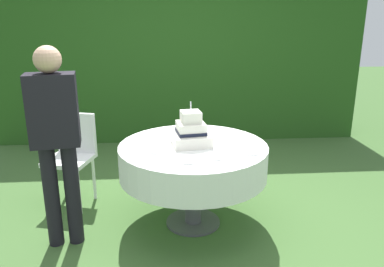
{
  "coord_description": "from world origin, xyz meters",
  "views": [
    {
      "loc": [
        -0.25,
        -3.13,
        1.83
      ],
      "look_at": [
        -0.01,
        0.01,
        0.84
      ],
      "focal_mm": 36.56,
      "sensor_mm": 36.0,
      "label": 1
    }
  ],
  "objects": [
    {
      "name": "cake_table",
      "position": [
        0.0,
        0.0,
        0.6
      ],
      "size": [
        1.27,
        1.27,
        0.74
      ],
      "color": "#4C4C51",
      "rests_on": "ground_plane"
    },
    {
      "name": "serving_plate_near",
      "position": [
        -0.07,
        -0.38,
        0.75
      ],
      "size": [
        0.14,
        0.14,
        0.01
      ],
      "primitive_type": "cylinder",
      "color": "white",
      "rests_on": "cake_table"
    },
    {
      "name": "garden_chair",
      "position": [
        -1.13,
        0.52,
        0.54
      ],
      "size": [
        0.49,
        0.49,
        0.89
      ],
      "color": "white",
      "rests_on": "ground_plane"
    },
    {
      "name": "serving_plate_left",
      "position": [
        0.16,
        -0.32,
        0.75
      ],
      "size": [
        0.12,
        0.12,
        0.01
      ],
      "primitive_type": "cylinder",
      "color": "white",
      "rests_on": "cake_table"
    },
    {
      "name": "serving_plate_far",
      "position": [
        -0.32,
        -0.14,
        0.75
      ],
      "size": [
        0.13,
        0.13,
        0.01
      ],
      "primitive_type": "cylinder",
      "color": "white",
      "rests_on": "cake_table"
    },
    {
      "name": "ground_plane",
      "position": [
        0.0,
        0.0,
        0.0
      ],
      "size": [
        20.0,
        20.0,
        0.0
      ],
      "primitive_type": "plane",
      "color": "#3D602D"
    },
    {
      "name": "standing_person",
      "position": [
        -1.07,
        -0.23,
        0.93
      ],
      "size": [
        0.39,
        0.25,
        1.6
      ],
      "color": "black",
      "rests_on": "ground_plane"
    },
    {
      "name": "wedding_cake",
      "position": [
        -0.02,
        0.03,
        0.85
      ],
      "size": [
        0.36,
        0.36,
        0.37
      ],
      "color": "white",
      "rests_on": "cake_table"
    },
    {
      "name": "foliage_hedge",
      "position": [
        0.0,
        2.63,
        1.11
      ],
      "size": [
        5.19,
        0.6,
        2.23
      ],
      "primitive_type": "cube",
      "color": "#234C19",
      "rests_on": "ground_plane"
    },
    {
      "name": "serving_plate_right",
      "position": [
        0.45,
        -0.24,
        0.75
      ],
      "size": [
        0.12,
        0.12,
        0.01
      ],
      "primitive_type": "cylinder",
      "color": "white",
      "rests_on": "cake_table"
    }
  ]
}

